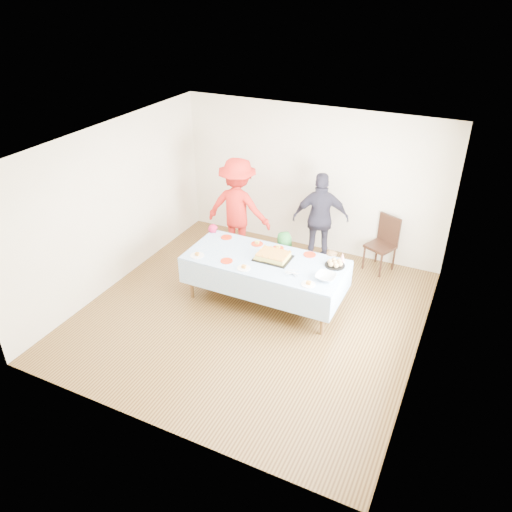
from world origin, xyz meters
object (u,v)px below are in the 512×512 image
(adult_left, at_px, (238,208))
(party_table, at_px, (265,262))
(birthday_cake, at_px, (273,256))
(dining_chair, at_px, (384,240))

(adult_left, bearing_deg, party_table, 128.01)
(party_table, bearing_deg, birthday_cake, 34.31)
(birthday_cake, height_order, adult_left, adult_left)
(birthday_cake, height_order, dining_chair, dining_chair)
(birthday_cake, distance_m, adult_left, 1.66)
(party_table, xyz_separation_m, adult_left, (-1.10, 1.21, 0.21))
(dining_chair, bearing_deg, party_table, -104.04)
(party_table, relative_size, birthday_cake, 4.53)
(birthday_cake, relative_size, dining_chair, 0.55)
(dining_chair, xyz_separation_m, adult_left, (-2.55, -0.64, 0.38))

